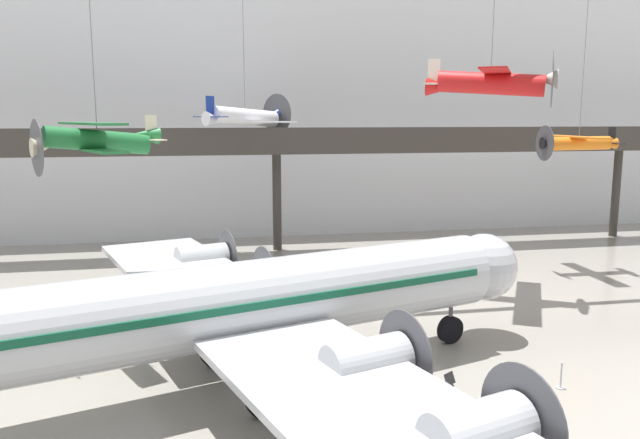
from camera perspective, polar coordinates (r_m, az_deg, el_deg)
ground_plane at (r=24.87m, az=4.14°, el=-15.84°), size 260.00×260.00×0.00m
hangar_back_wall at (r=56.35m, az=-4.94°, el=10.90°), size 140.00×3.00×24.20m
mezzanine_walkway at (r=48.38m, az=-3.87°, el=6.46°), size 110.00×3.20×9.78m
airliner_silver_main at (r=24.25m, az=-8.56°, el=-7.93°), size 28.80×33.51×9.65m
suspended_plane_orange_highwing at (r=45.95m, az=22.56°, el=6.53°), size 5.45×6.70×11.22m
suspended_plane_red_highwing at (r=38.01m, az=15.33°, el=11.99°), size 7.66×8.53×7.98m
suspended_plane_green_biplane at (r=29.43m, az=-19.76°, el=6.90°), size 5.83×6.64×10.82m
suspended_plane_white_twin at (r=46.22m, az=-6.88°, el=9.28°), size 7.21×7.76×9.72m
stanchion_barrier at (r=27.07m, az=21.16°, el=-13.56°), size 0.36×0.36×1.08m
info_sign_pedestal at (r=24.79m, az=11.73°, el=-14.96°), size 0.23×0.77×1.24m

